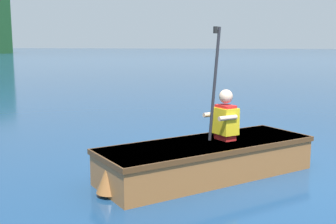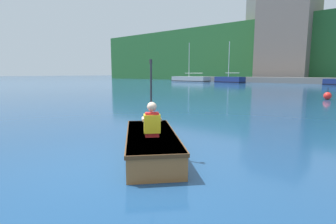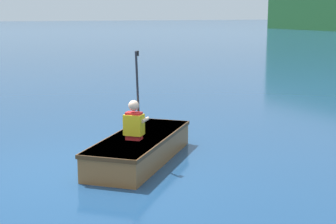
% 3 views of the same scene
% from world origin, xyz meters
% --- Properties ---
extents(ground_plane, '(300.00, 300.00, 0.00)m').
position_xyz_m(ground_plane, '(0.00, 0.00, 0.00)').
color(ground_plane, navy).
extents(rowboat_foreground, '(2.63, 2.52, 0.43)m').
position_xyz_m(rowboat_foreground, '(-0.26, 1.00, 0.24)').
color(rowboat_foreground, '#935B2D').
rests_on(rowboat_foreground, ground).
extents(person_paddler, '(0.46, 0.46, 1.38)m').
position_xyz_m(person_paddler, '(-0.05, 0.80, 0.72)').
color(person_paddler, red).
rests_on(person_paddler, rowboat_foreground).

